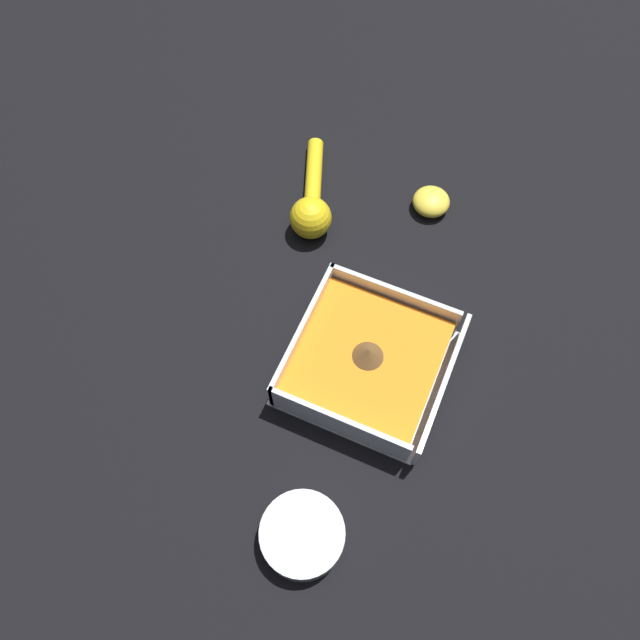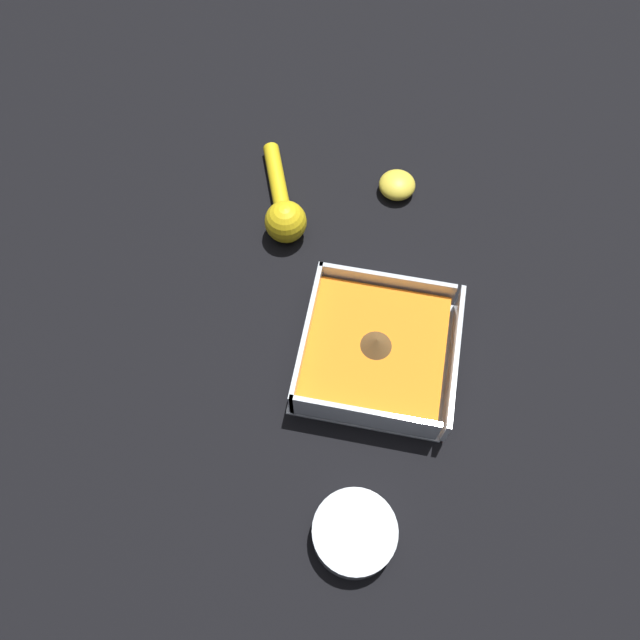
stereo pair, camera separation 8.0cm
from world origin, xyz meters
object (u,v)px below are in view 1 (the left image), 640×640
object	(u,v)px
square_dish	(370,363)
lemon_squeezer	(311,206)
lemon_half	(431,202)
spice_bowl	(302,535)

from	to	relation	value
square_dish	lemon_squeezer	size ratio (longest dim) A/B	1.08
square_dish	lemon_half	world-z (taller)	square_dish
spice_bowl	lemon_half	xyz separation A→B (m)	(-0.50, -0.02, -0.00)
square_dish	spice_bowl	xyz separation A→B (m)	(0.22, 0.01, -0.01)
lemon_half	lemon_squeezer	bearing A→B (deg)	-60.98
square_dish	spice_bowl	world-z (taller)	square_dish
spice_bowl	lemon_squeezer	world-z (taller)	lemon_squeezer
lemon_squeezer	lemon_half	bearing A→B (deg)	97.82
spice_bowl	lemon_half	bearing A→B (deg)	-177.79
square_dish	lemon_half	distance (m)	0.28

